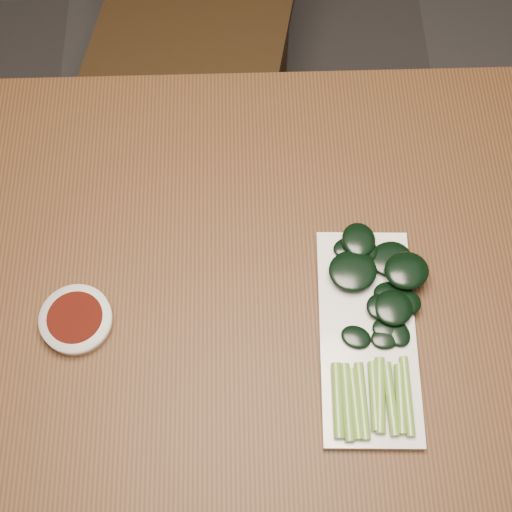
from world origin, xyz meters
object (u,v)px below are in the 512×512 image
table (256,312)px  serving_plate (367,335)px  sauce_bowl (76,320)px  gai_lan (378,314)px

table → serving_plate: bearing=-24.2°
sauce_bowl → serving_plate: bearing=-4.4°
sauce_bowl → gai_lan: gai_lan is taller
serving_plate → gai_lan: size_ratio=1.02×
gai_lan → serving_plate: bearing=-122.8°
table → gai_lan: bearing=-15.2°
serving_plate → gai_lan: 0.03m
sauce_bowl → serving_plate: (0.40, -0.03, -0.01)m
sauce_bowl → gai_lan: (0.42, -0.01, 0.01)m
table → serving_plate: (0.15, -0.07, 0.08)m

